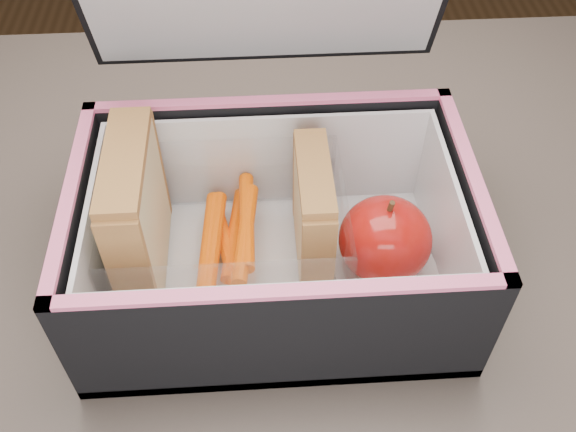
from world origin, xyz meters
The scene contains 8 objects.
kitchen_table centered at (0.00, 0.00, 0.66)m, with size 1.20×0.80×0.75m.
lunch_bag centered at (-0.06, 0.03, 0.81)m, with size 0.28×0.25×0.28m.
plastic_tub centered at (-0.09, 0.04, 0.80)m, with size 0.17×0.12×0.07m, color white, non-canonical shape.
sandwich_left centered at (-0.16, 0.04, 0.82)m, with size 0.03×0.10×0.11m.
sandwich_right centered at (-0.03, 0.04, 0.81)m, with size 0.02×0.08×0.09m.
carrot_sticks centered at (-0.09, 0.05, 0.78)m, with size 0.05×0.11×0.03m.
paper_napkin centered at (0.02, 0.02, 0.77)m, with size 0.08×0.08×0.01m, color white.
red_apple centered at (0.02, 0.02, 0.80)m, with size 0.08×0.08×0.07m.
Camera 1 is at (-0.07, -0.28, 1.17)m, focal length 40.00 mm.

